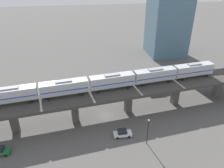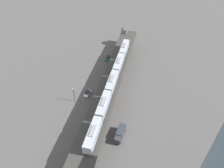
# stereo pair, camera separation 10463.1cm
# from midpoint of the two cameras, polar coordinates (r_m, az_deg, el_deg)

# --- Properties ---
(ground_plane) EXTENTS (400.00, 400.00, 0.00)m
(ground_plane) POSITION_cam_midpoint_polar(r_m,az_deg,el_deg) (59.36, -43.75, -43.65)
(ground_plane) COLOR #514F4C
(elevated_viaduct) EXTENTS (19.87, 92.33, 7.30)m
(elevated_viaduct) POSITION_cam_midpoint_polar(r_m,az_deg,el_deg) (54.17, -46.85, -40.91)
(elevated_viaduct) COLOR #393733
(elevated_viaduct) RESTS_ON ground
(subway_train) EXTENTS (10.61, 62.26, 4.45)m
(subway_train) POSITION_cam_midpoint_polar(r_m,az_deg,el_deg) (50.57, -44.93, -38.36)
(subway_train) COLOR #ADB2BA
(subway_train) RESTS_ON elevated_viaduct
(street_car_white) EXTENTS (1.98, 4.41, 1.89)m
(street_car_white) POSITION_cam_midpoint_polar(r_m,az_deg,el_deg) (55.99, -47.97, -52.28)
(street_car_white) COLOR silver
(street_car_white) RESTS_ON ground
(delivery_truck) EXTENTS (2.49, 7.24, 3.20)m
(delivery_truck) POSITION_cam_midpoint_polar(r_m,az_deg,el_deg) (55.16, -17.81, -36.74)
(delivery_truck) COLOR #333338
(delivery_truck) RESTS_ON ground
(street_lamp) EXTENTS (0.44, 0.44, 6.94)m
(street_lamp) POSITION_cam_midpoint_polar(r_m,az_deg,el_deg) (50.84, -45.83, -57.02)
(street_lamp) COLOR black
(street_lamp) RESTS_ON ground
(office_tower) EXTENTS (16.00, 16.00, 36.00)m
(office_tower) POSITION_cam_midpoint_polar(r_m,az_deg,el_deg) (65.83, -2.71, -1.52)
(office_tower) COLOR slate
(office_tower) RESTS_ON ground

